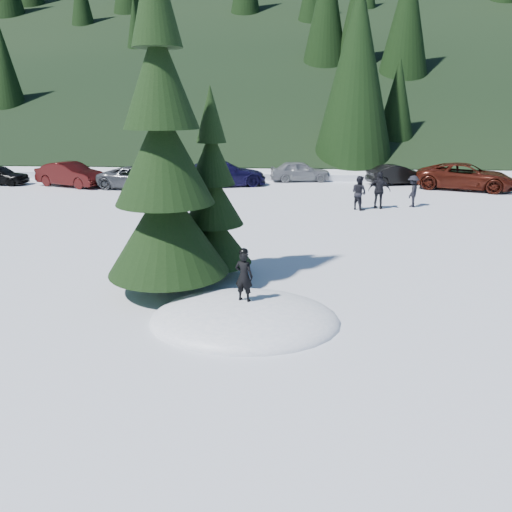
# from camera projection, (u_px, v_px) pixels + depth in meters

# --- Properties ---
(ground) EXTENTS (200.00, 200.00, 0.00)m
(ground) POSITION_uv_depth(u_px,v_px,m) (245.00, 321.00, 11.69)
(ground) COLOR white
(ground) RESTS_ON ground
(snow_mound) EXTENTS (4.48, 3.52, 0.96)m
(snow_mound) POSITION_uv_depth(u_px,v_px,m) (245.00, 321.00, 11.69)
(snow_mound) COLOR white
(snow_mound) RESTS_ON ground
(forest_hillside) EXTENTS (200.00, 60.00, 25.00)m
(forest_hillside) POSITION_uv_depth(u_px,v_px,m) (286.00, 37.00, 59.52)
(forest_hillside) COLOR black
(forest_hillside) RESTS_ON ground
(spruce_tall) EXTENTS (3.20, 3.20, 8.60)m
(spruce_tall) POSITION_uv_depth(u_px,v_px,m) (164.00, 168.00, 12.59)
(spruce_tall) COLOR black
(spruce_tall) RESTS_ON ground
(spruce_short) EXTENTS (2.20, 2.20, 5.37)m
(spruce_short) POSITION_uv_depth(u_px,v_px,m) (213.00, 205.00, 14.21)
(spruce_short) COLOR black
(spruce_short) RESTS_ON ground
(child_skier) EXTENTS (0.51, 0.41, 1.20)m
(child_skier) POSITION_uv_depth(u_px,v_px,m) (244.00, 276.00, 11.46)
(child_skier) COLOR black
(child_skier) RESTS_ON snow_mound
(adult_0) EXTENTS (0.98, 0.99, 1.62)m
(adult_0) POSITION_uv_depth(u_px,v_px,m) (359.00, 193.00, 23.71)
(adult_0) COLOR black
(adult_0) RESTS_ON ground
(adult_1) EXTENTS (1.12, 0.70, 1.78)m
(adult_1) POSITION_uv_depth(u_px,v_px,m) (379.00, 190.00, 23.88)
(adult_1) COLOR black
(adult_1) RESTS_ON ground
(adult_2) EXTENTS (0.93, 1.14, 1.53)m
(adult_2) POSITION_uv_depth(u_px,v_px,m) (413.00, 191.00, 24.39)
(adult_2) COLOR black
(adult_2) RESTS_ON ground
(car_1) EXTENTS (4.69, 3.01, 1.46)m
(car_1) POSITION_uv_depth(u_px,v_px,m) (71.00, 174.00, 30.42)
(car_1) COLOR black
(car_1) RESTS_ON ground
(car_2) EXTENTS (5.00, 2.93, 1.31)m
(car_2) POSITION_uv_depth(u_px,v_px,m) (138.00, 178.00, 29.59)
(car_2) COLOR #44474B
(car_2) RESTS_ON ground
(car_3) EXTENTS (5.69, 3.67, 1.53)m
(car_3) POSITION_uv_depth(u_px,v_px,m) (223.00, 173.00, 30.55)
(car_3) COLOR black
(car_3) RESTS_ON ground
(car_4) EXTENTS (4.05, 2.10, 1.32)m
(car_4) POSITION_uv_depth(u_px,v_px,m) (300.00, 171.00, 32.44)
(car_4) COLOR gray
(car_4) RESTS_ON ground
(car_5) EXTENTS (3.91, 2.16, 1.22)m
(car_5) POSITION_uv_depth(u_px,v_px,m) (397.00, 175.00, 31.09)
(car_5) COLOR black
(car_5) RESTS_ON ground
(car_6) EXTENTS (6.05, 4.33, 1.53)m
(car_6) POSITION_uv_depth(u_px,v_px,m) (466.00, 176.00, 29.29)
(car_6) COLOR #3F130B
(car_6) RESTS_ON ground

